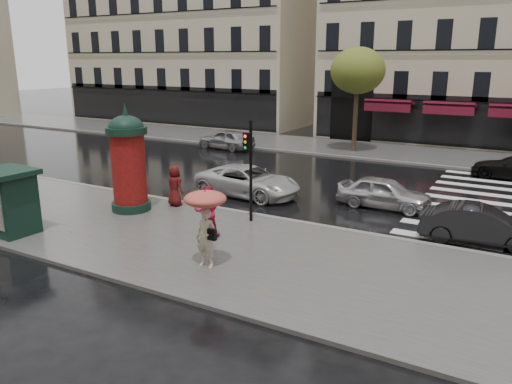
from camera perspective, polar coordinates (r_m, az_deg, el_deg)
The scene contains 18 objects.
ground at distance 16.46m, azimuth -2.81°, elevation -6.06°, with size 160.00×160.00×0.00m, color black.
near_sidewalk at distance 16.05m, azimuth -3.78°, elevation -6.41°, with size 90.00×7.00×0.12m, color #474744.
far_sidewalk at distance 33.51m, azimuth 14.88°, elevation 4.44°, with size 90.00×6.00×0.12m, color #474744.
near_kerb at distance 18.89m, azimuth 2.06°, elevation -3.02°, with size 90.00×0.25×0.14m, color slate.
far_kerb at distance 30.66m, azimuth 13.41°, elevation 3.60°, with size 90.00×0.25×0.14m, color slate.
zebra_crossing at distance 23.41m, azimuth 23.02°, elevation -0.83°, with size 3.60×11.75×0.01m, color silver.
bldg_far_left at distance 52.82m, azimuth -5.95°, elevation 20.78°, with size 24.00×14.00×22.90m.
tree_far_left at distance 32.61m, azimuth 11.54°, elevation 13.40°, with size 3.40×3.40×6.64m.
woman_umbrella at distance 14.06m, azimuth -5.78°, elevation -2.75°, with size 1.20×1.20×2.31m.
woman_red at distance 16.67m, azimuth -5.62°, elevation -2.22°, with size 0.85×0.66×1.75m, color #A81432.
man_burgundy at distance 20.40m, azimuth -9.28°, elevation 0.71°, with size 0.80×0.52×1.64m, color #541110.
morris_column at distance 19.91m, azimuth -14.39°, elevation 3.59°, with size 1.56×1.56×4.21m.
traffic_light at distance 17.81m, azimuth -0.75°, elevation 3.53°, with size 0.26×0.36×3.71m.
newsstand at distance 18.83m, azimuth -26.37°, elevation -0.89°, with size 1.93×1.65×2.22m.
car_silver at distance 20.93m, azimuth 14.42°, elevation -0.07°, with size 1.51×3.75×1.28m, color silver.
car_darkgrey at distance 17.98m, azimuth 24.27°, elevation -3.45°, with size 1.33×3.82×1.26m, color black.
car_white at distance 22.07m, azimuth -0.93°, elevation 1.25°, with size 2.21×4.79×1.33m, color silver.
car_far_silver at distance 33.74m, azimuth -3.41°, elevation 6.04°, with size 1.60×3.97×1.35m, color #A0A0A4.
Camera 1 is at (8.28, -12.94, 5.91)m, focal length 35.00 mm.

